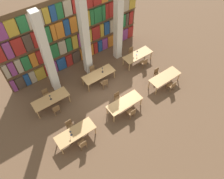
% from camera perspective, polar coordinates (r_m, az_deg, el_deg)
% --- Properties ---
extents(ground_plane, '(40.00, 40.00, 0.00)m').
position_cam_1_polar(ground_plane, '(15.19, -0.32, -1.30)').
color(ground_plane, brown).
extents(bookshelf_bank, '(10.86, 0.35, 5.50)m').
position_cam_1_polar(bookshelf_bank, '(15.99, -9.57, 14.40)').
color(bookshelf_bank, brown).
rests_on(bookshelf_bank, ground_plane).
extents(pillar_left, '(0.49, 0.49, 6.00)m').
position_cam_1_polar(pillar_left, '(14.03, -16.66, 8.56)').
color(pillar_left, silver).
rests_on(pillar_left, ground_plane).
extents(pillar_center, '(0.49, 0.49, 6.00)m').
position_cam_1_polar(pillar_center, '(14.80, -7.06, 13.04)').
color(pillar_center, silver).
rests_on(pillar_center, ground_plane).
extents(pillar_right, '(0.49, 0.49, 6.00)m').
position_cam_1_polar(pillar_right, '(16.00, 1.63, 16.67)').
color(pillar_right, silver).
rests_on(pillar_right, ground_plane).
extents(reading_table_0, '(2.37, 0.90, 0.77)m').
position_cam_1_polar(reading_table_0, '(12.96, -9.55, -11.15)').
color(reading_table_0, tan).
rests_on(reading_table_0, ground_plane).
extents(chair_0, '(0.42, 0.40, 0.90)m').
position_cam_1_polar(chair_0, '(12.82, -7.69, -13.93)').
color(chair_0, brown).
rests_on(chair_0, ground_plane).
extents(chair_1, '(0.42, 0.40, 0.90)m').
position_cam_1_polar(chair_1, '(13.49, -10.95, -9.23)').
color(chair_1, brown).
rests_on(chair_1, ground_plane).
extents(desk_lamp_0, '(0.14, 0.14, 0.42)m').
position_cam_1_polar(desk_lamp_0, '(12.61, -10.76, -10.97)').
color(desk_lamp_0, '#232328').
rests_on(desk_lamp_0, reading_table_0).
extents(reading_table_1, '(2.37, 0.90, 0.77)m').
position_cam_1_polar(reading_table_1, '(13.92, 3.29, -3.54)').
color(reading_table_1, tan).
rests_on(reading_table_1, ground_plane).
extents(chair_2, '(0.42, 0.40, 0.90)m').
position_cam_1_polar(chair_2, '(13.79, 5.16, -6.02)').
color(chair_2, brown).
rests_on(chair_2, ground_plane).
extents(chair_3, '(0.42, 0.40, 0.90)m').
position_cam_1_polar(chair_3, '(14.42, 1.46, -2.09)').
color(chair_3, brown).
rests_on(chair_3, ground_plane).
extents(reading_table_2, '(2.37, 0.90, 0.77)m').
position_cam_1_polar(reading_table_2, '(15.73, 13.66, 3.12)').
color(reading_table_2, tan).
rests_on(reading_table_2, ground_plane).
extents(chair_4, '(0.42, 0.40, 0.90)m').
position_cam_1_polar(chair_4, '(15.61, 15.39, 0.98)').
color(chair_4, brown).
rests_on(chair_4, ground_plane).
extents(chair_5, '(0.42, 0.40, 0.90)m').
position_cam_1_polar(chair_5, '(16.18, 11.71, 4.21)').
color(chair_5, brown).
rests_on(chair_5, ground_plane).
extents(reading_table_3, '(2.37, 0.90, 0.77)m').
position_cam_1_polar(reading_table_3, '(14.61, -15.73, -2.53)').
color(reading_table_3, tan).
rests_on(reading_table_3, ground_plane).
extents(chair_6, '(0.42, 0.40, 0.90)m').
position_cam_1_polar(chair_6, '(14.32, -14.34, -4.97)').
color(chair_6, brown).
rests_on(chair_6, ground_plane).
extents(chair_7, '(0.42, 0.40, 0.90)m').
position_cam_1_polar(chair_7, '(15.23, -16.81, -1.20)').
color(chair_7, brown).
rests_on(chair_7, ground_plane).
extents(desk_lamp_1, '(0.14, 0.14, 0.43)m').
position_cam_1_polar(desk_lamp_1, '(14.30, -15.89, -1.77)').
color(desk_lamp_1, '#232328').
rests_on(desk_lamp_1, reading_table_3).
extents(reading_table_4, '(2.37, 0.90, 0.77)m').
position_cam_1_polar(reading_table_4, '(15.49, -3.48, 3.89)').
color(reading_table_4, tan).
rests_on(reading_table_4, ground_plane).
extents(chair_8, '(0.42, 0.40, 0.90)m').
position_cam_1_polar(chair_8, '(15.22, -1.96, 1.70)').
color(chair_8, brown).
rests_on(chair_8, ground_plane).
extents(chair_9, '(0.42, 0.40, 0.90)m').
position_cam_1_polar(chair_9, '(16.07, -4.97, 4.90)').
color(chair_9, brown).
rests_on(chair_9, ground_plane).
extents(desk_lamp_2, '(0.14, 0.14, 0.47)m').
position_cam_1_polar(desk_lamp_2, '(15.32, -2.54, 5.39)').
color(desk_lamp_2, '#232328').
rests_on(desk_lamp_2, reading_table_4).
extents(reading_table_5, '(2.37, 0.90, 0.77)m').
position_cam_1_polar(reading_table_5, '(17.02, 6.72, 8.87)').
color(reading_table_5, tan).
rests_on(reading_table_5, ground_plane).
extents(chair_10, '(0.42, 0.40, 0.90)m').
position_cam_1_polar(chair_10, '(16.80, 8.38, 7.01)').
color(chair_10, brown).
rests_on(chair_10, ground_plane).
extents(chair_11, '(0.42, 0.40, 0.90)m').
position_cam_1_polar(chair_11, '(17.57, 5.18, 9.74)').
color(chair_11, brown).
rests_on(chair_11, ground_plane).
extents(desk_lamp_3, '(0.14, 0.14, 0.42)m').
position_cam_1_polar(desk_lamp_3, '(16.75, 6.57, 9.71)').
color(desk_lamp_3, '#232328').
rests_on(desk_lamp_3, reading_table_5).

